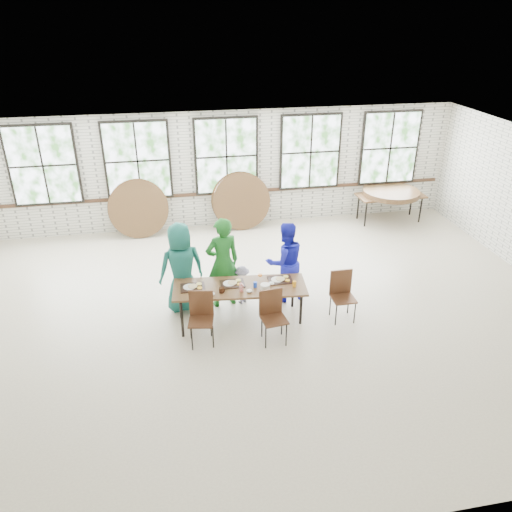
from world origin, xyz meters
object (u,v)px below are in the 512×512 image
Objects in this scene: chair_near_left at (201,313)px; storage_table at (391,197)px; dining_table at (240,289)px; chair_near_right at (272,311)px.

chair_near_left reaches higher than storage_table.
chair_near_right is at bearing -48.50° from dining_table.
chair_near_left is 0.52× the size of storage_table.
chair_near_right is at bearing -133.86° from storage_table.
dining_table is at bearing 118.33° from chair_near_right.
dining_table is at bearing -141.01° from storage_table.
chair_near_left is (-0.75, -0.46, -0.13)m from dining_table.
chair_near_left is 7.12m from storage_table.
chair_near_left is at bearing 163.93° from chair_near_right.
dining_table is 2.60× the size of chair_near_right.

